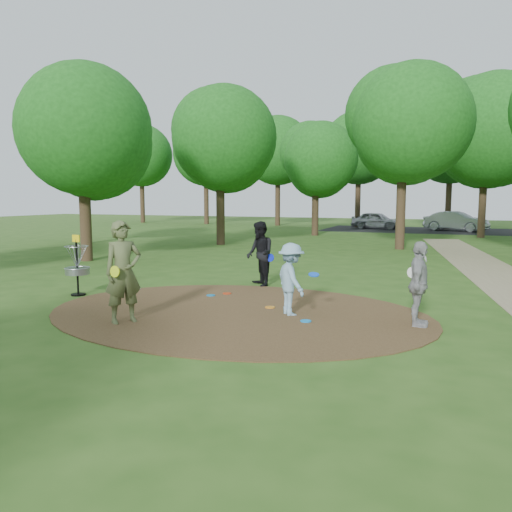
% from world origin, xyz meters
% --- Properties ---
extents(ground, '(100.00, 100.00, 0.00)m').
position_xyz_m(ground, '(0.00, 0.00, 0.00)').
color(ground, '#2D5119').
rests_on(ground, ground).
extents(dirt_clearing, '(8.40, 8.40, 0.02)m').
position_xyz_m(dirt_clearing, '(0.00, 0.00, 0.01)').
color(dirt_clearing, '#47301C').
rests_on(dirt_clearing, ground).
extents(parking_lot, '(14.00, 8.00, 0.01)m').
position_xyz_m(parking_lot, '(2.00, 30.00, 0.00)').
color(parking_lot, black).
rests_on(parking_lot, ground).
extents(player_observer_with_disc, '(0.82, 0.88, 2.03)m').
position_xyz_m(player_observer_with_disc, '(-1.70, -1.61, 1.01)').
color(player_observer_with_disc, '#525C35').
rests_on(player_observer_with_disc, ground).
extents(player_throwing_with_disc, '(1.17, 1.12, 1.53)m').
position_xyz_m(player_throwing_with_disc, '(1.18, 0.21, 0.77)').
color(player_throwing_with_disc, '#84ADC6').
rests_on(player_throwing_with_disc, ground).
extents(player_walking_with_disc, '(1.09, 1.12, 1.82)m').
position_xyz_m(player_walking_with_disc, '(-0.69, 3.26, 0.91)').
color(player_walking_with_disc, black).
rests_on(player_walking_with_disc, ground).
extents(player_waiting_with_disc, '(0.43, 0.97, 1.65)m').
position_xyz_m(player_waiting_with_disc, '(3.73, 0.20, 0.83)').
color(player_waiting_with_disc, '#99999C').
rests_on(player_waiting_with_disc, ground).
extents(disc_ground_cyan, '(0.22, 0.22, 0.02)m').
position_xyz_m(disc_ground_cyan, '(-1.29, 1.39, 0.03)').
color(disc_ground_cyan, '#1674B5').
rests_on(disc_ground_cyan, dirt_clearing).
extents(disc_ground_blue, '(0.22, 0.22, 0.02)m').
position_xyz_m(disc_ground_blue, '(1.64, -0.27, 0.03)').
color(disc_ground_blue, '#0D86E9').
rests_on(disc_ground_blue, dirt_clearing).
extents(disc_ground_red, '(0.22, 0.22, 0.02)m').
position_xyz_m(disc_ground_red, '(-1.02, 1.77, 0.03)').
color(disc_ground_red, red).
rests_on(disc_ground_red, dirt_clearing).
extents(car_left, '(4.16, 2.25, 1.34)m').
position_xyz_m(car_left, '(-1.16, 30.27, 0.67)').
color(car_left, '#9C9CA3').
rests_on(car_left, ground).
extents(car_right, '(4.67, 2.95, 1.45)m').
position_xyz_m(car_right, '(4.60, 29.73, 0.73)').
color(car_right, '#969A9D').
rests_on(car_right, ground).
extents(disc_ground_orange, '(0.22, 0.22, 0.02)m').
position_xyz_m(disc_ground_orange, '(0.55, 0.65, 0.03)').
color(disc_ground_orange, orange).
rests_on(disc_ground_orange, dirt_clearing).
extents(disc_golf_basket, '(0.63, 0.63, 1.54)m').
position_xyz_m(disc_golf_basket, '(-4.50, 0.30, 0.87)').
color(disc_golf_basket, black).
rests_on(disc_golf_basket, ground).
extents(tree_ring, '(36.96, 45.87, 9.65)m').
position_xyz_m(tree_ring, '(3.54, 9.93, 5.25)').
color(tree_ring, '#332316').
rests_on(tree_ring, ground).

